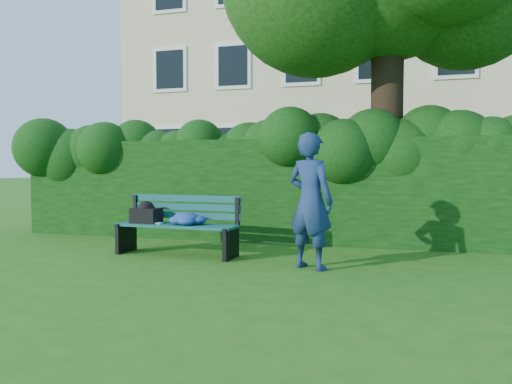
% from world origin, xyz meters
% --- Properties ---
extents(ground, '(80.00, 80.00, 0.00)m').
position_xyz_m(ground, '(0.00, 0.00, 0.00)').
color(ground, '#255A16').
rests_on(ground, ground).
extents(apartment_building, '(16.00, 8.08, 12.00)m').
position_xyz_m(apartment_building, '(-0.00, 13.99, 6.00)').
color(apartment_building, '#C8B286').
rests_on(apartment_building, ground).
extents(hedge, '(10.00, 1.00, 1.80)m').
position_xyz_m(hedge, '(0.00, 2.20, 0.90)').
color(hedge, black).
rests_on(hedge, ground).
extents(park_bench, '(1.89, 0.65, 0.89)m').
position_xyz_m(park_bench, '(-1.19, 0.29, 0.50)').
color(park_bench, '#0D4444').
rests_on(park_bench, ground).
extents(man_reading, '(0.76, 0.65, 1.77)m').
position_xyz_m(man_reading, '(0.96, -0.15, 0.88)').
color(man_reading, navy).
rests_on(man_reading, ground).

